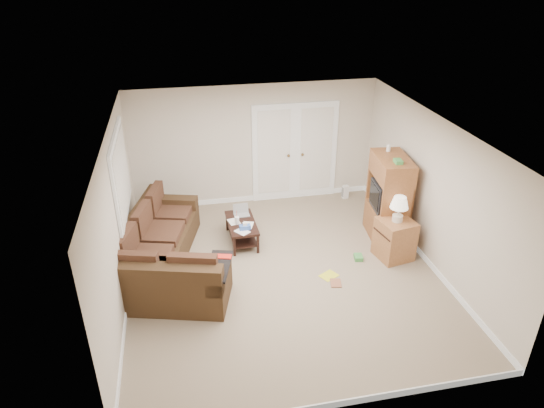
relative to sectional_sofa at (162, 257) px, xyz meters
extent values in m
plane|color=gray|center=(1.94, -0.36, -0.34)|extent=(5.50, 5.50, 0.00)
cube|color=white|center=(1.94, -0.36, 2.16)|extent=(5.00, 5.50, 0.02)
cube|color=beige|center=(-0.56, -0.36, 0.91)|extent=(0.02, 5.50, 2.50)
cube|color=beige|center=(4.44, -0.36, 0.91)|extent=(0.02, 5.50, 2.50)
cube|color=beige|center=(1.94, 2.39, 0.91)|extent=(5.00, 0.02, 2.50)
cube|color=beige|center=(1.94, -3.11, 0.91)|extent=(5.00, 0.02, 2.50)
cube|color=silver|center=(2.34, 2.36, 0.69)|extent=(0.90, 0.04, 2.13)
cube|color=silver|center=(3.24, 2.36, 0.69)|extent=(0.90, 0.04, 2.13)
cube|color=white|center=(2.34, 2.34, 0.74)|extent=(0.68, 0.02, 1.80)
cube|color=white|center=(3.24, 2.34, 0.74)|extent=(0.68, 0.02, 1.80)
cube|color=silver|center=(-0.53, 0.64, 1.21)|extent=(0.04, 1.92, 1.42)
cube|color=white|center=(-0.51, 0.64, 1.21)|extent=(0.02, 1.74, 1.24)
cube|color=#3F2B18|center=(-0.05, 0.55, -0.12)|extent=(1.49, 2.48, 0.42)
cube|color=#3F2B18|center=(-0.37, 0.63, 0.30)|extent=(0.84, 2.30, 0.43)
cube|color=#3F2B18|center=(0.22, 1.55, 0.20)|extent=(0.94, 0.47, 0.22)
cube|color=#4A2C1D|center=(0.03, 0.53, 0.15)|extent=(1.17, 2.30, 0.12)
cube|color=#3F2B18|center=(0.08, -0.69, -0.12)|extent=(1.99, 1.35, 0.42)
cube|color=#3F2B18|center=(0.00, -1.01, 0.30)|extent=(1.81, 0.71, 0.43)
cube|color=#3F2B18|center=(0.84, -0.90, 0.20)|extent=(0.47, 0.94, 0.22)
cube|color=#4A2C1D|center=(0.10, -0.61, 0.15)|extent=(1.81, 1.04, 0.12)
cube|color=black|center=(0.84, -0.90, 0.32)|extent=(0.52, 0.86, 0.03)
cube|color=red|center=(0.90, -0.68, 0.34)|extent=(0.34, 0.20, 0.02)
cube|color=black|center=(1.42, 0.78, 0.04)|extent=(0.51, 0.99, 0.04)
cube|color=black|center=(1.42, 0.78, -0.20)|extent=(0.44, 0.92, 0.03)
cylinder|color=white|center=(1.33, 0.74, 0.14)|extent=(0.08, 0.08, 0.14)
cylinder|color=red|center=(1.33, 0.74, 0.27)|extent=(0.01, 0.01, 0.12)
cube|color=#375EB4|center=(1.44, 0.52, 0.11)|extent=(0.20, 0.11, 0.08)
cube|color=white|center=(1.42, 0.69, 0.07)|extent=(0.33, 0.54, 0.00)
cube|color=brown|center=(4.05, 0.41, -0.04)|extent=(0.66, 1.05, 0.60)
cube|color=brown|center=(4.05, 0.41, 1.06)|extent=(0.66, 1.05, 0.40)
cube|color=black|center=(4.03, 0.41, 0.51)|extent=(0.54, 0.65, 0.50)
cube|color=black|center=(3.78, 0.44, 0.53)|extent=(0.07, 0.52, 0.40)
cube|color=#429243|center=(4.02, 0.16, 1.29)|extent=(0.14, 0.19, 0.06)
cylinder|color=white|center=(4.08, 0.71, 1.32)|extent=(0.07, 0.07, 0.12)
cube|color=#A0663A|center=(3.93, -0.25, 0.02)|extent=(0.65, 0.65, 0.72)
cylinder|color=beige|center=(3.93, -0.25, 0.44)|extent=(0.18, 0.18, 0.11)
cylinder|color=beige|center=(3.93, -0.25, 0.57)|extent=(0.03, 0.03, 0.15)
cone|color=beige|center=(3.93, -0.25, 0.74)|extent=(0.31, 0.31, 0.20)
cube|color=white|center=(3.87, 2.09, -0.19)|extent=(0.13, 0.12, 0.29)
cube|color=yellow|center=(2.67, -0.58, -0.33)|extent=(0.36, 0.33, 0.01)
cube|color=#429243|center=(3.31, -0.21, -0.30)|extent=(0.17, 0.21, 0.07)
imported|color=brown|center=(2.63, -0.79, -0.33)|extent=(0.22, 0.26, 0.02)
camera|label=1|loc=(0.45, -6.82, 4.41)|focal=32.00mm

